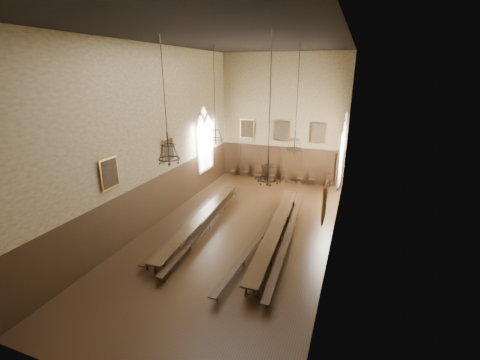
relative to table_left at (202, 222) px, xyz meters
The scene contains 34 objects.
floor 1.95m from the table_left, ahead, with size 9.00×18.00×0.02m, color black.
ceiling 8.86m from the table_left, ahead, with size 9.00×18.00×0.02m, color black.
wall_back 10.27m from the table_left, 78.33° to the left, with size 9.00×0.02×9.00m, color #8D7D57.
wall_front 9.92m from the table_left, 77.84° to the right, with size 9.00×0.02×9.00m, color #8D7D57.
wall_left 4.90m from the table_left, behind, with size 0.02×18.00×9.00m, color #8D7D57.
wall_right 7.63m from the table_left, ahead, with size 0.02×18.00×9.00m, color #8D7D57.
wainscot_panelling 2.11m from the table_left, ahead, with size 9.00×18.00×2.50m, color black, non-canonical shape.
table_left is the anchor object (origin of this frame).
table_right 3.89m from the table_left, ahead, with size 1.19×9.66×0.75m.
bench_left_outer 0.81m from the table_left, 149.32° to the left, with size 0.85×9.82×0.44m.
bench_left_inner 0.39m from the table_left, 25.10° to the left, with size 1.00×10.18×0.46m.
bench_right_inner 3.28m from the table_left, ahead, with size 0.83×10.41×0.47m.
bench_right_outer 4.48m from the table_left, ahead, with size 0.92×10.28×0.46m.
chair_0 8.86m from the table_left, 101.07° to the left, with size 0.40×0.40×0.88m.
chair_1 8.83m from the table_left, 94.58° to the left, with size 0.52×0.52×1.00m.
chair_2 8.69m from the table_left, 87.47° to the left, with size 0.51×0.51×1.01m.
chair_3 8.78m from the table_left, 80.75° to the left, with size 0.44×0.44×0.91m.
chair_4 9.01m from the table_left, 75.13° to the left, with size 0.45×0.45×0.93m.
chair_5 9.37m from the table_left, 68.37° to the left, with size 0.38×0.38×0.86m.
chair_6 9.75m from the table_left, 63.70° to the left, with size 0.48×0.48×0.98m.
chair_7 10.23m from the table_left, 58.11° to the left, with size 0.52×0.52×0.97m.
chandelier_back_left 4.90m from the table_left, 95.84° to the left, with size 0.77×0.77×4.93m.
chandelier_back_right 6.33m from the table_left, 34.69° to the left, with size 0.76×0.76×5.21m.
chandelier_front_left 5.16m from the table_left, 88.07° to the right, with size 0.87×0.87×4.72m.
chandelier_front_right 6.25m from the table_left, 31.27° to the right, with size 0.76×0.76×5.17m.
portrait_back_0 9.69m from the table_left, 94.41° to the left, with size 1.10×0.12×1.40m.
portrait_back_1 9.85m from the table_left, 78.17° to the left, with size 1.10×0.12×1.40m.
portrait_back_2 10.66m from the table_left, 63.61° to the left, with size 1.10×0.12×1.40m.
portrait_left_0 4.33m from the table_left, 154.33° to the left, with size 0.12×1.00×1.30m.
portrait_left_1 5.31m from the table_left, 126.85° to the right, with size 0.12×1.00×1.30m.
portrait_right_0 7.21m from the table_left, 10.74° to the left, with size 0.12×1.00×1.30m.
portrait_right_1 7.84m from the table_left, 27.78° to the right, with size 0.12×1.00×1.30m.
window_right 9.04m from the table_left, 41.96° to the left, with size 0.20×2.20×4.60m, color white, non-canonical shape.
window_left 6.93m from the table_left, 113.96° to the left, with size 0.20×2.20×4.60m, color white, non-canonical shape.
Camera 1 is at (5.14, -13.53, 7.72)m, focal length 24.00 mm.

